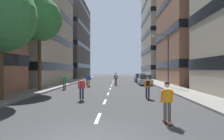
{
  "coord_description": "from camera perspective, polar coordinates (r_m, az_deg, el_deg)",
  "views": [
    {
      "loc": [
        0.95,
        -6.95,
        2.28
      ],
      "look_at": [
        0.0,
        25.2,
        2.19
      ],
      "focal_mm": 34.09,
      "sensor_mm": 36.0,
      "label": 1
    }
  ],
  "objects": [
    {
      "name": "skater_3",
      "position": [
        9.33,
        14.56,
        -7.84
      ],
      "size": [
        0.55,
        0.91,
        1.78
      ],
      "color": "brown",
      "rests_on": "ground_plane"
    },
    {
      "name": "skater_6",
      "position": [
        31.64,
        -6.59,
        -2.18
      ],
      "size": [
        0.56,
        0.92,
        1.78
      ],
      "color": "brown",
      "rests_on": "ground_plane"
    },
    {
      "name": "street_tree_near",
      "position": [
        17.39,
        -27.71,
        12.6
      ],
      "size": [
        5.07,
        5.07,
        8.44
      ],
      "color": "#4C3823",
      "rests_on": "sidewalk_left"
    },
    {
      "name": "sidewalk_left",
      "position": [
        34.11,
        -12.48,
        -3.55
      ],
      "size": [
        2.66,
        63.7,
        0.14
      ],
      "primitive_type": "cube",
      "color": "gray",
      "rests_on": "ground_plane"
    },
    {
      "name": "building_left_far",
      "position": [
        64.7,
        -14.58,
        7.96
      ],
      "size": [
        16.7,
        23.16,
        21.93
      ],
      "color": "#4C4744",
      "rests_on": "ground_plane"
    },
    {
      "name": "lane_markings",
      "position": [
        30.05,
        -0.12,
        -4.18
      ],
      "size": [
        0.16,
        52.2,
        0.01
      ],
      "color": "silver",
      "rests_on": "ground_plane"
    },
    {
      "name": "street_tree_mid",
      "position": [
        24.33,
        -18.87,
        12.76
      ],
      "size": [
        4.7,
        4.7,
        9.83
      ],
      "color": "#4C3823",
      "rests_on": "sidewalk_left"
    },
    {
      "name": "building_left_mid",
      "position": [
        40.31,
        -25.19,
        9.94
      ],
      "size": [
        16.7,
        19.21,
        18.09
      ],
      "color": "#BCB29E",
      "rests_on": "ground_plane"
    },
    {
      "name": "building_right_far",
      "position": [
        65.68,
        16.32,
        14.64
      ],
      "size": [
        16.7,
        21.53,
        37.23
      ],
      "color": "#B2A893",
      "rests_on": "ground_plane"
    },
    {
      "name": "skater_2",
      "position": [
        15.81,
        -8.15,
        -4.54
      ],
      "size": [
        0.56,
        0.92,
        1.78
      ],
      "color": "brown",
      "rests_on": "ground_plane"
    },
    {
      "name": "sidewalk_right",
      "position": [
        33.7,
        12.72,
        -3.6
      ],
      "size": [
        2.66,
        63.7,
        0.14
      ],
      "primitive_type": "cube",
      "color": "gray",
      "rests_on": "ground_plane"
    },
    {
      "name": "parked_car_mid",
      "position": [
        38.3,
        7.54,
        -2.2
      ],
      "size": [
        1.82,
        4.4,
        1.52
      ],
      "color": "navy",
      "rests_on": "ground_plane"
    },
    {
      "name": "skater_5",
      "position": [
        24.76,
        -12.63,
        -2.77
      ],
      "size": [
        0.55,
        0.92,
        1.78
      ],
      "color": "brown",
      "rests_on": "ground_plane"
    },
    {
      "name": "skater_1",
      "position": [
        28.04,
        -6.24,
        -2.49
      ],
      "size": [
        0.57,
        0.92,
        1.78
      ],
      "color": "brown",
      "rests_on": "ground_plane"
    },
    {
      "name": "ground_plane",
      "position": [
        30.21,
        -0.11,
        -4.16
      ],
      "size": [
        138.98,
        138.98,
        0.0
      ],
      "primitive_type": "plane",
      "color": "#333335"
    },
    {
      "name": "streetlamp_right",
      "position": [
        27.1,
        14.09,
        4.09
      ],
      "size": [
        2.13,
        0.3,
        6.5
      ],
      "color": "#3F3F44",
      "rests_on": "sidewalk_right"
    },
    {
      "name": "skater_4",
      "position": [
        30.91,
        1.01,
        -2.18
      ],
      "size": [
        0.53,
        0.9,
        1.78
      ],
      "color": "brown",
      "rests_on": "ground_plane"
    },
    {
      "name": "parked_car_near",
      "position": [
        31.6,
        8.79,
        -2.71
      ],
      "size": [
        1.82,
        4.4,
        1.52
      ],
      "color": "#B2B7BF",
      "rests_on": "ground_plane"
    },
    {
      "name": "skater_0",
      "position": [
        16.69,
        9.53,
        -4.19
      ],
      "size": [
        0.53,
        0.9,
        1.78
      ],
      "color": "brown",
      "rests_on": "ground_plane"
    }
  ]
}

